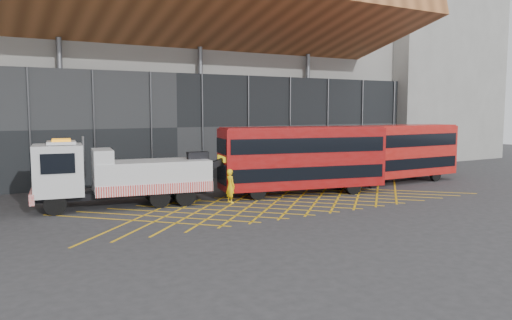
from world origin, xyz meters
TOP-DOWN VIEW (x-y plane):
  - ground_plane at (0.00, 0.00)m, footprint 120.00×120.00m
  - road_markings at (4.00, 0.00)m, footprint 24.76×7.16m
  - construction_building at (1.92, 18.40)m, footprint 55.00×23.97m
  - east_building at (32.00, 16.00)m, footprint 15.00×12.00m
  - recovery_truck at (-4.47, 3.69)m, footprint 11.15×4.08m
  - bus_towed at (6.64, 1.95)m, footprint 10.73×4.57m
  - bus_second at (15.60, 2.66)m, footprint 10.32×2.49m
  - worker at (1.40, 1.68)m, footprint 0.53×0.75m

SIDE VIEW (x-z plane):
  - ground_plane at x=0.00m, z-range 0.00..0.00m
  - road_markings at x=4.00m, z-range 0.00..0.01m
  - worker at x=1.40m, z-range 0.00..1.95m
  - recovery_truck at x=-4.47m, z-range -0.15..3.72m
  - bus_second at x=15.60m, z-range 0.23..4.42m
  - bus_towed at x=6.64m, z-range 0.24..4.49m
  - construction_building at x=1.92m, z-range -0.02..17.98m
  - east_building at x=32.00m, z-range 0.00..20.00m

